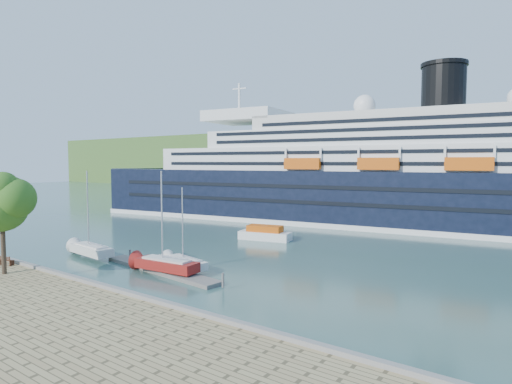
{
  "coord_description": "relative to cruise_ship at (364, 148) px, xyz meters",
  "views": [
    {
      "loc": [
        38.84,
        -21.03,
        11.38
      ],
      "look_at": [
        2.11,
        30.0,
        6.99
      ],
      "focal_mm": 30.0,
      "sensor_mm": 36.0,
      "label": 1
    }
  ],
  "objects": [
    {
      "name": "ground",
      "position": [
        -9.04,
        -54.11,
        -13.98
      ],
      "size": [
        400.0,
        400.0,
        0.0
      ],
      "primitive_type": "plane",
      "color": "#2C4F48",
      "rests_on": "ground"
    },
    {
      "name": "far_hillside",
      "position": [
        -9.04,
        90.89,
        -1.98
      ],
      "size": [
        400.0,
        50.0,
        24.0
      ],
      "primitive_type": "cube",
      "color": "#3B6126",
      "rests_on": "ground"
    },
    {
      "name": "quay_coping",
      "position": [
        -9.04,
        -54.31,
        -12.83
      ],
      "size": [
        220.0,
        0.5,
        0.3
      ],
      "primitive_type": "cube",
      "color": "slate",
      "rests_on": "promenade"
    },
    {
      "name": "cruise_ship",
      "position": [
        0.0,
        0.0,
        0.0
      ],
      "size": [
        125.78,
        35.23,
        27.95
      ],
      "primitive_type": null,
      "rotation": [
        0.0,
        0.0,
        0.14
      ],
      "color": "black",
      "rests_on": "ground"
    },
    {
      "name": "park_bench",
      "position": [
        -15.51,
        -55.31,
        -12.46
      ],
      "size": [
        1.72,
        1.04,
        1.03
      ],
      "primitive_type": null,
      "rotation": [
        0.0,
        0.0,
        0.25
      ],
      "color": "#452413",
      "rests_on": "promenade"
    },
    {
      "name": "promenade_tree",
      "position": [
        -12.15,
        -57.05,
        -7.84
      ],
      "size": [
        6.2,
        6.2,
        10.28
      ],
      "primitive_type": null,
      "color": "#305E18",
      "rests_on": "promenade"
    },
    {
      "name": "floating_pontoon",
      "position": [
        -3.96,
        -45.41,
        -13.78
      ],
      "size": [
        17.29,
        3.97,
        0.38
      ],
      "primitive_type": null,
      "rotation": [
        0.0,
        0.0,
        -0.11
      ],
      "color": "slate",
      "rests_on": "ground"
    },
    {
      "name": "sailboat_white_near",
      "position": [
        -15.16,
        -46.05,
        -9.03
      ],
      "size": [
        7.83,
        2.87,
        9.89
      ],
      "primitive_type": null,
      "rotation": [
        0.0,
        0.0,
        -0.1
      ],
      "color": "silver",
      "rests_on": "ground"
    },
    {
      "name": "sailboat_red",
      "position": [
        -2.36,
        -45.92,
        -8.96
      ],
      "size": [
        7.93,
        2.85,
        10.03
      ],
      "primitive_type": null,
      "rotation": [
        0.0,
        0.0,
        0.09
      ],
      "color": "maroon",
      "rests_on": "ground"
    },
    {
      "name": "sailboat_white_far",
      "position": [
        -2.02,
        -43.62,
        -9.8
      ],
      "size": [
        6.7,
        3.05,
        8.35
      ],
      "primitive_type": null,
      "rotation": [
        0.0,
        0.0,
        -0.2
      ],
      "color": "silver",
      "rests_on": "ground"
    },
    {
      "name": "tender_launch",
      "position": [
        -5.41,
        -23.98,
        -12.91
      ],
      "size": [
        8.1,
        4.2,
        2.13
      ],
      "primitive_type": null,
      "rotation": [
        0.0,
        0.0,
        0.21
      ],
      "color": "#CE500C",
      "rests_on": "ground"
    }
  ]
}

